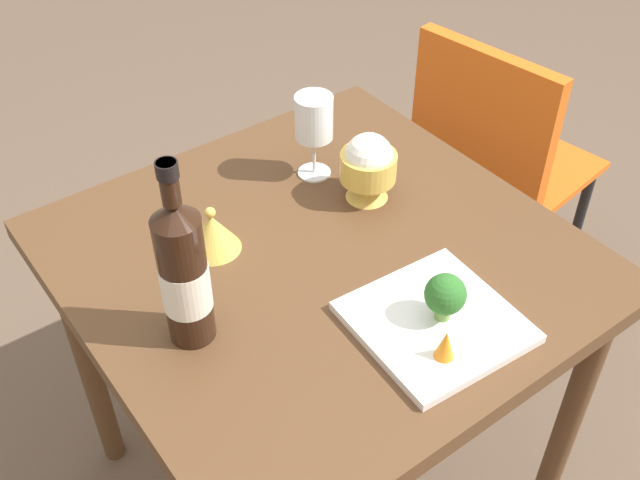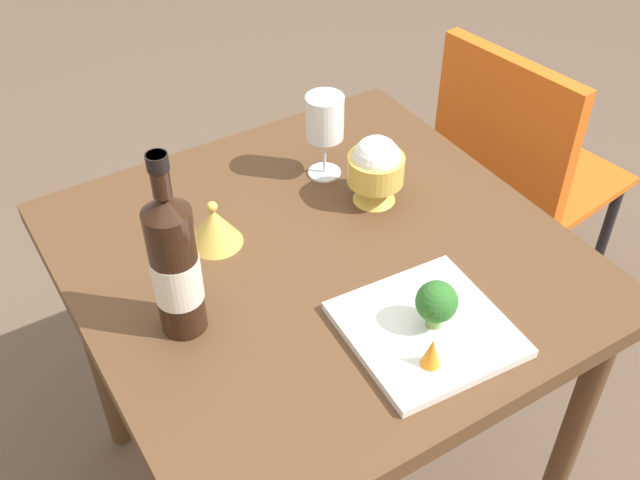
% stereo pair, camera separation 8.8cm
% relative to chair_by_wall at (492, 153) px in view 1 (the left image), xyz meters
% --- Properties ---
extents(ground_plane, '(8.00, 8.00, 0.00)m').
position_rel_chair_by_wall_xyz_m(ground_plane, '(-0.24, 0.74, -0.53)').
color(ground_plane, brown).
extents(dining_table, '(0.86, 0.86, 0.75)m').
position_rel_chair_by_wall_xyz_m(dining_table, '(-0.24, 0.74, 0.13)').
color(dining_table, brown).
rests_on(dining_table, ground_plane).
extents(chair_by_wall, '(0.45, 0.45, 0.85)m').
position_rel_chair_by_wall_xyz_m(chair_by_wall, '(0.00, 0.00, 0.00)').
color(chair_by_wall, orange).
rests_on(chair_by_wall, ground_plane).
extents(wine_bottle, '(0.08, 0.08, 0.34)m').
position_rel_chair_by_wall_xyz_m(wine_bottle, '(-0.28, 1.03, 0.35)').
color(wine_bottle, black).
rests_on(wine_bottle, dining_table).
extents(wine_glass, '(0.08, 0.08, 0.18)m').
position_rel_chair_by_wall_xyz_m(wine_glass, '(-0.04, 0.61, 0.35)').
color(wine_glass, white).
rests_on(wine_glass, dining_table).
extents(rice_bowl, '(0.11, 0.11, 0.14)m').
position_rel_chair_by_wall_xyz_m(rice_bowl, '(-0.16, 0.57, 0.29)').
color(rice_bowl, gold).
rests_on(rice_bowl, dining_table).
extents(rice_bowl_lid, '(0.10, 0.10, 0.09)m').
position_rel_chair_by_wall_xyz_m(rice_bowl_lid, '(-0.12, 0.89, 0.26)').
color(rice_bowl_lid, gold).
rests_on(rice_bowl_lid, dining_table).
extents(serving_plate, '(0.27, 0.27, 0.02)m').
position_rel_chair_by_wall_xyz_m(serving_plate, '(-0.50, 0.70, 0.23)').
color(serving_plate, white).
rests_on(serving_plate, dining_table).
extents(broccoli_floret, '(0.07, 0.07, 0.09)m').
position_rel_chair_by_wall_xyz_m(broccoli_floret, '(-0.50, 0.69, 0.29)').
color(broccoli_floret, '#729E4C').
rests_on(broccoli_floret, serving_plate).
extents(carrot_garnish_left, '(0.03, 0.03, 0.05)m').
position_rel_chair_by_wall_xyz_m(carrot_garnish_left, '(-0.56, 0.74, 0.26)').
color(carrot_garnish_left, orange).
rests_on(carrot_garnish_left, serving_plate).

